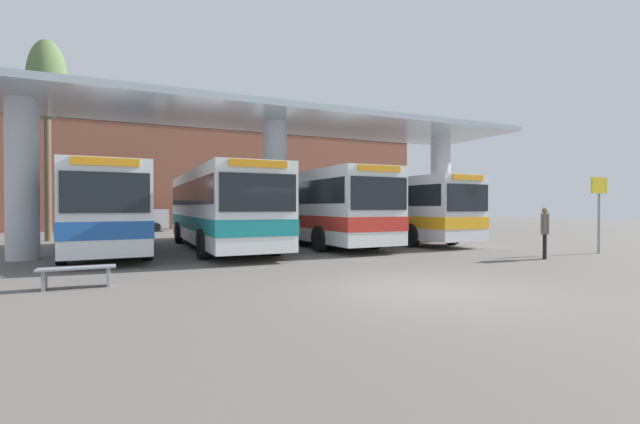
{
  "coord_description": "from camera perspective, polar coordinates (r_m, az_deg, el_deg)",
  "views": [
    {
      "loc": [
        -5.95,
        -7.22,
        1.79
      ],
      "look_at": [
        0.0,
        5.45,
        1.6
      ],
      "focal_mm": 24.0,
      "sensor_mm": 36.0,
      "label": 1
    }
  ],
  "objects": [
    {
      "name": "waiting_bench_near_pillar",
      "position": [
        10.83,
        -29.65,
        -7.04
      ],
      "size": [
        1.53,
        0.44,
        0.46
      ],
      "color": "gray",
      "rests_on": "ground_plane"
    },
    {
      "name": "transit_bus_center_bay",
      "position": [
        18.71,
        -13.34,
        0.77
      ],
      "size": [
        2.92,
        11.98,
        3.21
      ],
      "rotation": [
        0.0,
        0.0,
        3.13
      ],
      "color": "white",
      "rests_on": "ground_plane"
    },
    {
      "name": "info_sign_platform",
      "position": [
        19.35,
        33.19,
        1.45
      ],
      "size": [
        0.9,
        0.09,
        2.88
      ],
      "color": "gray",
      "rests_on": "ground_plane"
    },
    {
      "name": "transit_bus_right_bay",
      "position": [
        20.59,
        -1.33,
        0.89
      ],
      "size": [
        2.89,
        12.05,
        3.27
      ],
      "rotation": [
        0.0,
        0.0,
        3.15
      ],
      "color": "white",
      "rests_on": "ground_plane"
    },
    {
      "name": "ground_plane",
      "position": [
        9.52,
        14.3,
        -10.09
      ],
      "size": [
        100.0,
        100.0,
        0.0
      ],
      "primitive_type": "plane",
      "color": "#605B56"
    },
    {
      "name": "station_canopy",
      "position": [
        18.34,
        -6.01,
        9.39
      ],
      "size": [
        22.77,
        5.58,
        5.6
      ],
      "color": "silver",
      "rests_on": "ground_plane"
    },
    {
      "name": "transit_bus_left_bay",
      "position": [
        18.32,
        -26.67,
        0.62
      ],
      "size": [
        2.94,
        10.33,
        3.16
      ],
      "rotation": [
        0.0,
        0.0,
        3.17
      ],
      "color": "silver",
      "rests_on": "ground_plane"
    },
    {
      "name": "pedestrian_waiting",
      "position": [
        16.34,
        27.78,
        -1.85
      ],
      "size": [
        0.57,
        0.48,
        1.74
      ],
      "rotation": [
        0.0,
        0.0,
        0.65
      ],
      "color": "black",
      "rests_on": "ground_plane"
    },
    {
      "name": "parked_car_street",
      "position": [
        32.63,
        -23.68,
        -0.55
      ],
      "size": [
        4.64,
        1.96,
        2.21
      ],
      "rotation": [
        0.0,
        0.0,
        0.01
      ],
      "color": "silver",
      "rests_on": "ground_plane"
    },
    {
      "name": "townhouse_backdrop",
      "position": [
        35.88,
        -15.57,
        7.56
      ],
      "size": [
        40.0,
        0.58,
        10.39
      ],
      "color": "brown",
      "rests_on": "ground_plane"
    },
    {
      "name": "poplar_tree_behind_left",
      "position": [
        26.78,
        -32.61,
        14.14
      ],
      "size": [
        1.86,
        1.86,
        10.32
      ],
      "color": "brown",
      "rests_on": "ground_plane"
    },
    {
      "name": "transit_bus_far_right_bay",
      "position": [
        22.46,
        8.78,
        0.65
      ],
      "size": [
        3.06,
        11.19,
        3.1
      ],
      "rotation": [
        0.0,
        0.0,
        3.19
      ],
      "color": "silver",
      "rests_on": "ground_plane"
    }
  ]
}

